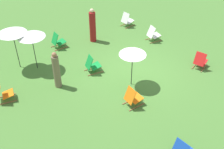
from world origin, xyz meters
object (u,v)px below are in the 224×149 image
(deckchair_0, at_px, (58,41))
(deckchair_1, at_px, (127,20))
(deckchair_5, at_px, (133,98))
(umbrella_0, at_px, (133,51))
(umbrella_2, at_px, (12,31))
(person_1, at_px, (56,71))
(deckchair_7, at_px, (92,65))
(person_0, at_px, (93,26))
(deckchair_3, at_px, (200,61))
(deckchair_8, at_px, (153,34))
(umbrella_1, at_px, (31,35))
(deckchair_6, at_px, (3,93))

(deckchair_0, distance_m, deckchair_1, 4.39)
(deckchair_5, xyz_separation_m, umbrella_0, (1.04, -0.80, 1.28))
(umbrella_0, relative_size, umbrella_2, 0.92)
(deckchair_1, distance_m, umbrella_0, 5.64)
(deckchair_1, distance_m, person_1, 6.46)
(deckchair_7, relative_size, person_0, 0.46)
(deckchair_1, height_order, deckchair_3, same)
(deckchair_3, bearing_deg, deckchair_5, 73.59)
(deckchair_8, bearing_deg, umbrella_2, 84.21)
(umbrella_2, bearing_deg, deckchair_0, -77.42)
(deckchair_3, distance_m, umbrella_1, 7.64)
(deckchair_7, height_order, person_1, person_1)
(deckchair_1, bearing_deg, deckchair_3, 175.14)
(deckchair_5, height_order, person_0, person_0)
(deckchair_8, relative_size, umbrella_1, 0.45)
(person_0, height_order, person_1, person_0)
(umbrella_0, height_order, person_0, person_0)
(deckchair_1, relative_size, deckchair_6, 0.97)
(deckchair_6, relative_size, person_0, 0.47)
(deckchair_6, height_order, person_0, person_0)
(person_0, bearing_deg, deckchair_3, 84.92)
(deckchair_0, relative_size, deckchair_3, 0.96)
(deckchair_5, xyz_separation_m, person_0, (5.13, -1.54, 0.49))
(umbrella_0, bearing_deg, person_1, 55.99)
(deckchair_6, bearing_deg, umbrella_1, -41.88)
(deckchair_3, xyz_separation_m, person_0, (5.02, 2.58, 0.49))
(deckchair_0, bearing_deg, umbrella_1, 124.55)
(deckchair_6, bearing_deg, umbrella_2, -21.70)
(umbrella_1, bearing_deg, deckchair_1, -81.79)
(umbrella_1, bearing_deg, person_0, -80.51)
(umbrella_1, xyz_separation_m, umbrella_2, (0.56, 0.61, 0.11))
(deckchair_0, relative_size, deckchair_6, 0.97)
(person_0, xyz_separation_m, person_1, (-2.36, 3.31, -0.06))
(deckchair_0, height_order, umbrella_1, umbrella_1)
(person_0, relative_size, person_1, 1.09)
(deckchair_8, bearing_deg, person_0, 63.71)
(deckchair_1, relative_size, umbrella_2, 0.42)
(umbrella_0, height_order, umbrella_1, umbrella_1)
(deckchair_0, relative_size, umbrella_1, 0.45)
(deckchair_0, xyz_separation_m, deckchair_1, (-0.19, -4.38, 0.00))
(deckchair_1, bearing_deg, umbrella_1, 93.11)
(deckchair_7, distance_m, umbrella_0, 2.32)
(deckchair_3, height_order, person_1, person_1)
(deckchair_5, relative_size, deckchair_7, 1.00)
(umbrella_1, bearing_deg, deckchair_3, -126.23)
(deckchair_5, bearing_deg, person_1, 35.14)
(deckchair_7, bearing_deg, person_1, 100.89)
(deckchair_7, xyz_separation_m, deckchair_8, (0.47, -4.17, 0.00))
(deckchair_1, xyz_separation_m, deckchair_8, (-2.17, -0.03, 0.00))
(deckchair_8, xyz_separation_m, umbrella_0, (-2.21, 3.33, 1.28))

